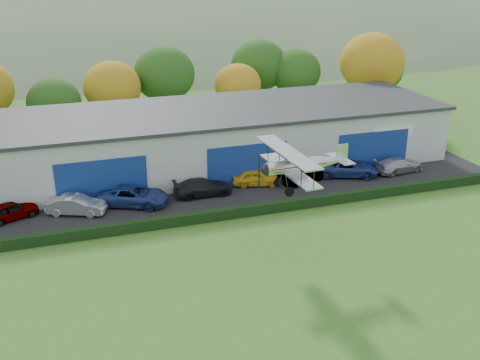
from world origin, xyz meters
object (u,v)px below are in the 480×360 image
object	(u,v)px
car_7	(399,165)
car_0	(11,211)
car_6	(347,167)
car_5	(303,173)
hangar	(227,135)
car_3	(203,187)
car_2	(133,196)
biplane	(300,164)
car_1	(76,205)
car_4	(256,177)

from	to	relation	value
car_7	car_0	bearing A→B (deg)	81.62
car_0	car_6	bearing A→B (deg)	-112.29
car_5	car_7	xyz separation A→B (m)	(9.13, -0.56, -0.09)
hangar	car_7	world-z (taller)	hangar
car_0	car_3	xyz separation A→B (m)	(14.58, -0.06, 0.02)
car_0	car_7	bearing A→B (deg)	-113.52
car_2	car_7	bearing A→B (deg)	-65.63
car_7	biplane	xyz separation A→B (m)	(-14.41, -10.12, 5.28)
car_1	car_3	xyz separation A→B (m)	(9.94, 0.47, -0.03)
car_2	car_3	bearing A→B (deg)	-63.49
car_5	car_0	bearing A→B (deg)	72.20
car_2	car_7	world-z (taller)	car_2
biplane	car_6	bearing A→B (deg)	45.62
car_0	car_1	world-z (taller)	car_1
hangar	car_6	xyz separation A→B (m)	(9.08, -6.78, -1.85)
car_0	car_4	xyz separation A→B (m)	(19.43, 0.63, 0.01)
hangar	car_2	size ratio (longest dim) A/B	7.37
car_0	biplane	world-z (taller)	biplane
car_2	car_4	size ratio (longest dim) A/B	1.37
hangar	car_2	xyz separation A→B (m)	(-9.85, -7.19, -1.84)
car_6	car_0	bearing A→B (deg)	111.10
car_7	car_5	bearing A→B (deg)	78.92
car_1	car_3	world-z (taller)	car_1
car_1	car_5	world-z (taller)	car_5
hangar	biplane	size ratio (longest dim) A/B	5.71
car_2	car_5	xyz separation A→B (m)	(14.62, 0.30, 0.00)
car_5	biplane	bearing A→B (deg)	135.69
car_4	car_0	bearing A→B (deg)	105.74
car_3	car_6	bearing A→B (deg)	-88.47
car_2	car_6	distance (m)	18.94
car_3	biplane	distance (m)	12.34
car_0	car_1	bearing A→B (deg)	-119.29
car_1	car_4	world-z (taller)	car_1
car_3	car_5	distance (m)	8.98
car_7	car_6	bearing A→B (deg)	74.53
car_5	car_6	distance (m)	4.32
car_5	biplane	distance (m)	12.99
car_0	car_6	distance (m)	27.87
car_1	biplane	distance (m)	17.73
hangar	car_3	xyz separation A→B (m)	(-4.21, -7.04, -1.91)
car_0	car_4	size ratio (longest dim) A/B	0.99
hangar	car_4	size ratio (longest dim) A/B	10.12
car_1	car_3	distance (m)	9.95
car_4	hangar	bearing A→B (deg)	19.61
car_4	car_5	xyz separation A→B (m)	(4.13, -0.54, 0.08)
biplane	car_0	bearing A→B (deg)	147.18
car_3	car_4	bearing A→B (deg)	-81.49
car_3	car_6	size ratio (longest dim) A/B	0.88
car_0	car_1	xyz separation A→B (m)	(4.64, -0.54, 0.05)
hangar	car_2	world-z (taller)	hangar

